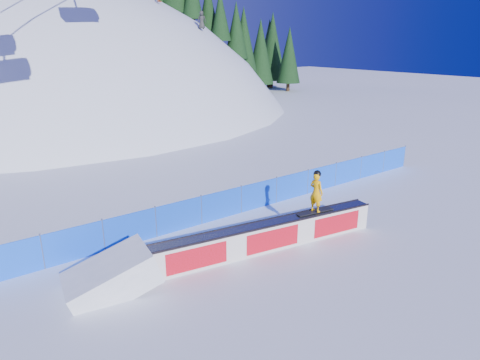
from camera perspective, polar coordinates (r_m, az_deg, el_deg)
ground at (r=16.19m, az=12.77°, el=-8.34°), size 160.00×160.00×0.00m
snow_hill at (r=58.12m, az=-22.06°, el=-8.89°), size 64.00×64.00×64.00m
treeline at (r=61.62m, az=-2.43°, el=20.68°), size 23.25×13.09×20.80m
safety_fence at (r=18.89m, az=2.58°, el=-1.98°), size 22.05×0.05×1.30m
rail_box at (r=15.25m, az=3.84°, el=-7.45°), size 8.75×1.94×1.05m
snow_ramp at (r=13.76m, az=-16.61°, el=-13.73°), size 2.98×2.12×1.71m
snowboarder at (r=15.82m, az=10.13°, el=-1.55°), size 1.56×0.59×1.61m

